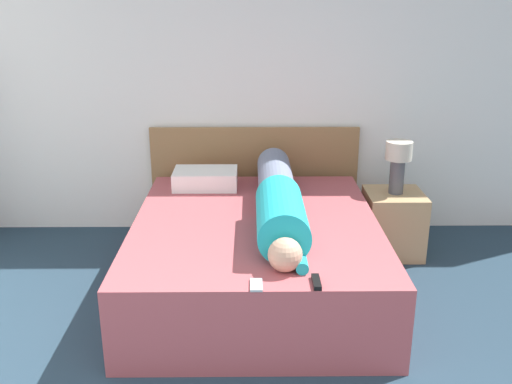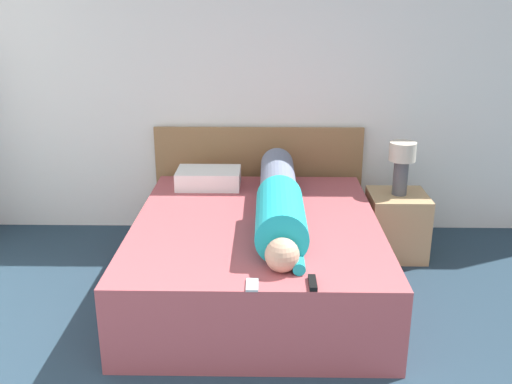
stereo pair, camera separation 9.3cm
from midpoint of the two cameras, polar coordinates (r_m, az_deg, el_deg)
wall_back at (r=4.74m, az=2.61°, el=11.36°), size 6.25×0.06×2.60m
bed at (r=3.91m, az=0.73°, el=-6.34°), size 1.62×1.94×0.51m
headboard at (r=4.86m, az=0.81°, el=1.28°), size 1.74×0.04×0.90m
nightstand at (r=4.57m, az=14.42°, el=-3.19°), size 0.44×0.43×0.50m
table_lamp at (r=4.40m, az=14.97°, el=2.99°), size 0.20×0.20×0.41m
person_lying at (r=3.77m, az=3.07°, el=-0.85°), size 0.30×1.75×0.30m
pillow_near_headboard at (r=4.47m, az=-4.16°, el=1.39°), size 0.49×0.33×0.14m
tv_remote at (r=3.00m, az=6.58°, el=-9.01°), size 0.04×0.15×0.02m
cell_phone at (r=2.98m, az=0.53°, el=-9.28°), size 0.06×0.13×0.01m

